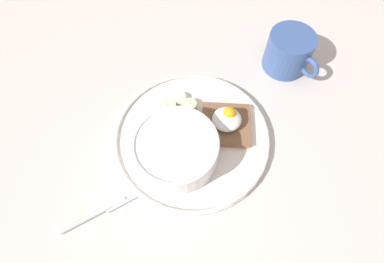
# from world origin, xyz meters

# --- Properties ---
(ground_plane) EXTENTS (1.20, 1.20, 0.02)m
(ground_plane) POSITION_xyz_m (0.00, 0.00, 0.01)
(ground_plane) COLOR beige
(ground_plane) RESTS_ON ground
(plate) EXTENTS (0.29, 0.29, 0.02)m
(plate) POSITION_xyz_m (0.00, 0.00, 0.03)
(plate) COLOR silver
(plate) RESTS_ON ground_plane
(oatmeal_bowl) EXTENTS (0.14, 0.14, 0.06)m
(oatmeal_bowl) POSITION_xyz_m (-0.03, -0.04, 0.06)
(oatmeal_bowl) COLOR white
(oatmeal_bowl) RESTS_ON plate
(toast_slice) EXTENTS (0.10, 0.10, 0.01)m
(toast_slice) POSITION_xyz_m (0.06, 0.02, 0.04)
(toast_slice) COLOR brown
(toast_slice) RESTS_ON plate
(poached_egg) EXTENTS (0.05, 0.05, 0.03)m
(poached_egg) POSITION_xyz_m (0.06, 0.02, 0.06)
(poached_egg) COLOR white
(poached_egg) RESTS_ON toast_slice
(banana_slice_front) EXTENTS (0.04, 0.04, 0.01)m
(banana_slice_front) POSITION_xyz_m (-0.02, 0.08, 0.04)
(banana_slice_front) COLOR #F1ECB5
(banana_slice_front) RESTS_ON plate
(banana_slice_left) EXTENTS (0.04, 0.04, 0.02)m
(banana_slice_left) POSITION_xyz_m (-0.04, 0.07, 0.04)
(banana_slice_left) COLOR beige
(banana_slice_left) RESTS_ON plate
(banana_slice_back) EXTENTS (0.04, 0.04, 0.02)m
(banana_slice_back) POSITION_xyz_m (0.00, 0.06, 0.04)
(banana_slice_back) COLOR beige
(banana_slice_back) RESTS_ON plate
(banana_slice_right) EXTENTS (0.04, 0.04, 0.01)m
(banana_slice_right) POSITION_xyz_m (-0.02, 0.05, 0.04)
(banana_slice_right) COLOR #EBECB6
(banana_slice_right) RESTS_ON plate
(coffee_mug) EXTENTS (0.09, 0.12, 0.08)m
(coffee_mug) POSITION_xyz_m (0.21, 0.16, 0.06)
(coffee_mug) COLOR #38548E
(coffee_mug) RESTS_ON ground_plane
(knife) EXTENTS (0.14, 0.07, 0.01)m
(knife) POSITION_xyz_m (-0.15, -0.12, 0.02)
(knife) COLOR silver
(knife) RESTS_ON ground_plane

